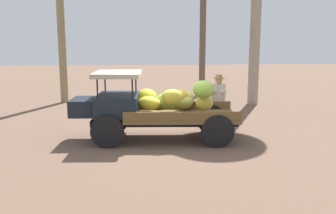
{
  "coord_description": "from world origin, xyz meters",
  "views": [
    {
      "loc": [
        0.7,
        10.1,
        2.73
      ],
      "look_at": [
        -0.17,
        0.12,
        0.91
      ],
      "focal_mm": 40.06,
      "sensor_mm": 36.0,
      "label": 1
    }
  ],
  "objects": [
    {
      "name": "truck",
      "position": [
        0.35,
        0.05,
        0.91
      ],
      "size": [
        4.54,
        2.0,
        1.86
      ],
      "rotation": [
        0.0,
        0.0,
        -0.07
      ],
      "color": "black",
      "rests_on": "ground"
    },
    {
      "name": "ground_plane",
      "position": [
        0.0,
        0.0,
        0.0
      ],
      "size": [
        60.0,
        60.0,
        0.0
      ],
      "primitive_type": "plane",
      "color": "brown"
    },
    {
      "name": "farmer",
      "position": [
        -1.83,
        -1.07,
        0.94
      ],
      "size": [
        0.55,
        0.51,
        1.66
      ],
      "rotation": [
        0.0,
        0.0,
        1.22
      ],
      "color": "#B4BCA9",
      "rests_on": "ground"
    }
  ]
}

